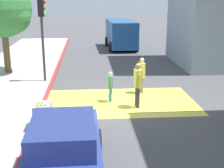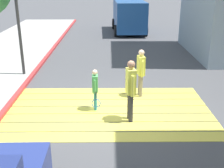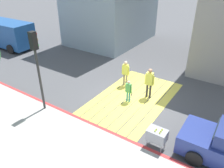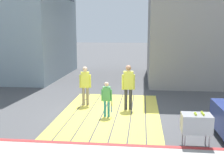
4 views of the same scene
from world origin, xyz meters
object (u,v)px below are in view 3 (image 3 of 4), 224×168
Objects in this scene: traffic_light_corner at (36,57)px; tennis_ball_cart at (157,135)px; pedestrian_adult_trailing at (125,72)px; van_down_street at (7,33)px; pedestrian_adult_lead at (149,81)px; pedestrian_child_with_racket at (129,90)px.

traffic_light_corner is 6.54m from tennis_ball_cart.
pedestrian_adult_trailing is at bearing -24.85° from traffic_light_corner.
van_down_street is 2.89× the size of pedestrian_adult_lead.
traffic_light_corner reaches higher than pedestrian_adult_lead.
van_down_street is 14.55m from pedestrian_adult_lead.
traffic_light_corner is 2.52× the size of pedestrian_adult_trailing.
tennis_ball_cart is at bearing -135.81° from pedestrian_adult_trailing.
traffic_light_corner reaches higher than pedestrian_child_with_racket.
van_down_street is 3.14× the size of pedestrian_adult_trailing.
traffic_light_corner is at bearing 133.81° from pedestrian_child_with_racket.
van_down_street reaches higher than tennis_ball_cart.
traffic_light_corner is at bearing 155.15° from pedestrian_adult_trailing.
tennis_ball_cart is at bearing -131.73° from pedestrian_child_with_racket.
pedestrian_child_with_racket is at bearing -46.19° from traffic_light_corner.
van_down_street reaches higher than pedestrian_adult_lead.
pedestrian_child_with_racket is at bearing -143.85° from pedestrian_adult_trailing.
pedestrian_child_with_racket reaches higher than tennis_ball_cart.
pedestrian_adult_lead is (3.52, 2.04, 0.37)m from tennis_ball_cart.
van_down_street reaches higher than pedestrian_adult_trailing.
van_down_street is at bearing 82.00° from pedestrian_child_with_racket.
pedestrian_adult_lead is at bearing 30.10° from tennis_ball_cart.
tennis_ball_cart is at bearing -149.90° from pedestrian_adult_lead.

